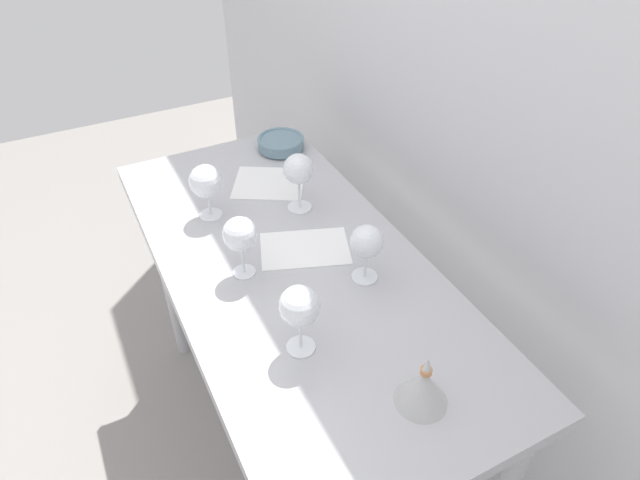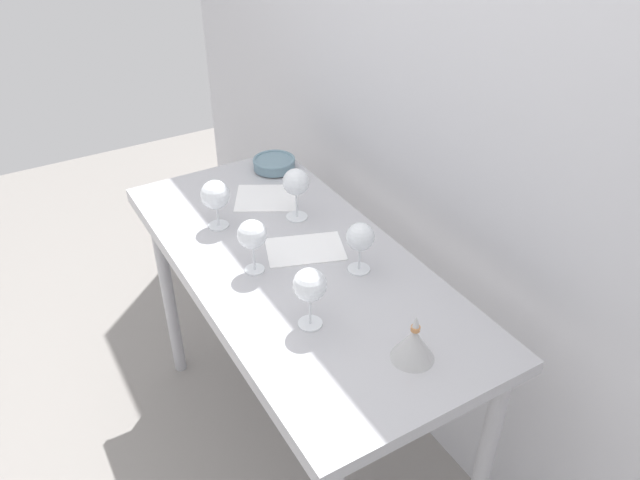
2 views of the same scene
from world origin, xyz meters
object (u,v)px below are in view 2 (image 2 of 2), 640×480
object	(u,v)px
wine_glass_near_center	(252,236)
tasting_sheet_lower	(267,198)
wine_glass_far_right	(360,238)
decanter_funnel	(414,344)
wine_glass_far_left	(296,183)
tasting_sheet_upper	(305,249)
tasting_bowl	(274,163)
wine_glass_near_left	(215,196)
wine_glass_near_right	(310,286)

from	to	relation	value
wine_glass_near_center	tasting_sheet_lower	world-z (taller)	wine_glass_near_center
wine_glass_far_right	decanter_funnel	distance (m)	0.39
wine_glass_far_left	tasting_sheet_lower	world-z (taller)	wine_glass_far_left
tasting_sheet_upper	tasting_bowl	world-z (taller)	tasting_bowl
wine_glass_near_left	wine_glass_near_right	distance (m)	0.58
wine_glass_near_left	tasting_bowl	bearing A→B (deg)	127.63
wine_glass_near_center	decanter_funnel	distance (m)	0.57
wine_glass_near_center	wine_glass_near_right	size ratio (longest dim) A/B	0.97
wine_glass_far_left	tasting_sheet_lower	bearing A→B (deg)	-169.58
tasting_sheet_lower	wine_glass_far_left	bearing A→B (deg)	40.33
tasting_sheet_lower	wine_glass_near_center	bearing A→B (deg)	-1.58
wine_glass_far_left	tasting_bowl	bearing A→B (deg)	165.05
wine_glass_near_center	tasting_sheet_lower	bearing A→B (deg)	148.51
wine_glass_near_center	wine_glass_near_right	xyz separation A→B (m)	(0.29, 0.02, 0.00)
wine_glass_near_left	wine_glass_near_right	world-z (taller)	wine_glass_near_right
wine_glass_near_left	wine_glass_near_right	size ratio (longest dim) A/B	0.94
tasting_sheet_upper	tasting_sheet_lower	bearing A→B (deg)	-166.40
wine_glass_near_left	decanter_funnel	world-z (taller)	wine_glass_near_left
wine_glass_near_left	tasting_bowl	size ratio (longest dim) A/B	1.02
wine_glass_far_right	tasting_bowl	distance (m)	0.72
wine_glass_near_right	decanter_funnel	world-z (taller)	wine_glass_near_right
wine_glass_far_right	tasting_bowl	world-z (taller)	wine_glass_far_right
wine_glass_far_left	wine_glass_near_left	size ratio (longest dim) A/B	1.08
wine_glass_near_center	tasting_bowl	size ratio (longest dim) A/B	1.05
wine_glass_far_right	wine_glass_near_left	distance (m)	0.52
wine_glass_far_right	wine_glass_near_left	size ratio (longest dim) A/B	0.96
wine_glass_near_center	tasting_sheet_lower	size ratio (longest dim) A/B	0.78
tasting_bowl	decanter_funnel	size ratio (longest dim) A/B	1.21
wine_glass_far_left	tasting_bowl	xyz separation A→B (m)	(-0.35, 0.09, -0.10)
decanter_funnel	tasting_bowl	bearing A→B (deg)	171.34
tasting_bowl	tasting_sheet_upper	bearing A→B (deg)	-17.11
wine_glass_far_left	tasting_sheet_upper	world-z (taller)	wine_glass_far_left
wine_glass_far_left	wine_glass_near_left	xyz separation A→B (m)	(-0.08, -0.25, -0.02)
decanter_funnel	wine_glass_near_right	bearing A→B (deg)	-146.40
decanter_funnel	wine_glass_near_left	bearing A→B (deg)	-167.56
wine_glass_far_left	decanter_funnel	size ratio (longest dim) A/B	1.34
tasting_bowl	wine_glass_near_center	bearing A→B (deg)	-32.32
wine_glass_near_left	tasting_sheet_upper	world-z (taller)	wine_glass_near_left
wine_glass_far_right	tasting_sheet_lower	world-z (taller)	wine_glass_far_right
wine_glass_far_left	decanter_funnel	xyz separation A→B (m)	(0.73, -0.07, -0.08)
wine_glass_far_right	tasting_sheet_upper	xyz separation A→B (m)	(-0.17, -0.09, -0.11)
wine_glass_near_center	tasting_bowl	distance (m)	0.66
wine_glass_far_right	wine_glass_near_left	world-z (taller)	wine_glass_near_left
tasting_sheet_lower	decanter_funnel	distance (m)	0.90
wine_glass_near_right	tasting_sheet_upper	xyz separation A→B (m)	(-0.31, 0.16, -0.13)
wine_glass_far_left	decanter_funnel	bearing A→B (deg)	-5.57
tasting_sheet_lower	tasting_bowl	size ratio (longest dim) A/B	1.35
wine_glass_far_right	tasting_sheet_lower	distance (m)	0.54
wine_glass_near_center	tasting_sheet_upper	world-z (taller)	wine_glass_near_center
wine_glass_far_right	wine_glass_near_left	bearing A→B (deg)	-148.63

